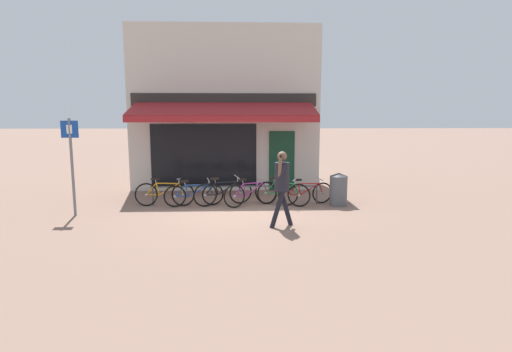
{
  "coord_description": "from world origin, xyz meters",
  "views": [
    {
      "loc": [
        0.13,
        -10.85,
        2.6
      ],
      "look_at": [
        0.54,
        -0.47,
        1.05
      ],
      "focal_mm": 28.0,
      "sensor_mm": 36.0,
      "label": 1
    }
  ],
  "objects": [
    {
      "name": "bicycle_black",
      "position": [
        -0.39,
        0.71,
        0.38
      ],
      "size": [
        1.74,
        0.77,
        0.87
      ],
      "rotation": [
        0.13,
        0.0,
        0.36
      ],
      "color": "black",
      "rests_on": "ground_plane"
    },
    {
      "name": "bicycle_red",
      "position": [
        2.06,
        0.75,
        0.35
      ],
      "size": [
        1.7,
        0.57,
        0.79
      ],
      "rotation": [
        0.06,
        0.0,
        0.23
      ],
      "color": "black",
      "rests_on": "ground_plane"
    },
    {
      "name": "bicycle_orange",
      "position": [
        -2.11,
        0.73,
        0.37
      ],
      "size": [
        1.76,
        0.52,
        0.84
      ],
      "rotation": [
        -0.12,
        0.0,
        -0.03
      ],
      "color": "black",
      "rests_on": "ground_plane"
    },
    {
      "name": "litter_bin",
      "position": [
        3.0,
        0.58,
        0.49
      ],
      "size": [
        0.52,
        0.52,
        0.97
      ],
      "color": "#515459",
      "rests_on": "ground_plane"
    },
    {
      "name": "bicycle_purple",
      "position": [
        0.43,
        0.63,
        0.37
      ],
      "size": [
        1.62,
        0.9,
        0.83
      ],
      "rotation": [
        -0.06,
        0.0,
        0.48
      ],
      "color": "black",
      "rests_on": "ground_plane"
    },
    {
      "name": "bicycle_blue",
      "position": [
        -1.24,
        0.63,
        0.35
      ],
      "size": [
        1.73,
        0.53,
        0.8
      ],
      "rotation": [
        0.08,
        0.0,
        0.21
      ],
      "color": "black",
      "rests_on": "ground_plane"
    },
    {
      "name": "parking_sign",
      "position": [
        -4.26,
        -0.35,
        1.56
      ],
      "size": [
        0.44,
        0.07,
        2.56
      ],
      "color": "slate",
      "rests_on": "ground_plane"
    },
    {
      "name": "shop_front",
      "position": [
        -0.42,
        4.63,
        2.87
      ],
      "size": [
        6.69,
        4.66,
        5.74
      ],
      "color": "beige",
      "rests_on": "ground_plane"
    },
    {
      "name": "ground_plane",
      "position": [
        0.0,
        0.0,
        0.0
      ],
      "size": [
        160.0,
        160.0,
        0.0
      ],
      "primitive_type": "plane",
      "color": "#846656"
    },
    {
      "name": "bicycle_green",
      "position": [
        1.34,
        0.63,
        0.37
      ],
      "size": [
        1.61,
        0.81,
        0.84
      ],
      "rotation": [
        0.07,
        0.0,
        -0.4
      ],
      "color": "black",
      "rests_on": "ground_plane"
    },
    {
      "name": "bike_rack_rail",
      "position": [
        -0.03,
        0.82,
        0.49
      ],
      "size": [
        4.97,
        0.04,
        0.57
      ],
      "color": "#47494F",
      "rests_on": "ground_plane"
    },
    {
      "name": "pedestrian_adult",
      "position": [
        1.1,
        -1.62,
        1.12
      ],
      "size": [
        0.6,
        0.62,
        1.81
      ],
      "rotation": [
        0.0,
        0.0,
        3.24
      ],
      "color": "black",
      "rests_on": "ground_plane"
    }
  ]
}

